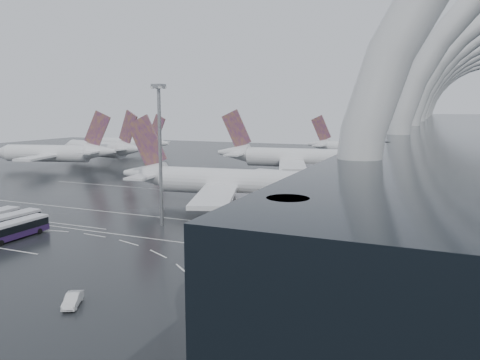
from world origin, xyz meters
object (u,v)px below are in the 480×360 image
at_px(airliner_main, 239,183).
at_px(jet_remote_far, 131,144).
at_px(gse_cart_belly_b, 322,206).
at_px(jet_remote_west, 55,154).
at_px(gse_cart_belly_a, 289,221).
at_px(jet_remote_mid, 101,149).
at_px(van_curve_c, 73,300).
at_px(airliner_gate_c, 366,149).
at_px(gse_cart_belly_e, 300,208).
at_px(floodlight_mast, 160,138).
at_px(bus_row_near_c, 5,224).
at_px(gse_cart_belly_d, 350,221).
at_px(airliner_gate_b, 303,159).
at_px(gse_cart_belly_c, 227,212).
at_px(bus_row_near_d, 15,229).

bearing_deg(airliner_main, jet_remote_far, 130.01).
distance_m(jet_remote_far, gse_cart_belly_b, 139.35).
xyz_separation_m(jet_remote_west, gse_cart_belly_a, (103.60, -46.81, -4.82)).
distance_m(airliner_main, jet_remote_west, 94.26).
height_order(jet_remote_mid, van_curve_c, jet_remote_mid).
height_order(airliner_gate_c, jet_remote_far, jet_remote_far).
bearing_deg(jet_remote_west, gse_cart_belly_e, 146.70).
xyz_separation_m(jet_remote_mid, floodlight_mast, (77.55, -77.40, 11.04)).
distance_m(bus_row_near_c, gse_cart_belly_a, 51.40).
height_order(jet_remote_mid, bus_row_near_c, jet_remote_mid).
height_order(gse_cart_belly_d, gse_cart_belly_e, gse_cart_belly_d).
bearing_deg(jet_remote_west, jet_remote_far, -99.09).
distance_m(bus_row_near_c, floodlight_mast, 31.09).
xyz_separation_m(airliner_main, airliner_gate_c, (12.96, 106.25, -0.39)).
xyz_separation_m(airliner_gate_b, gse_cart_belly_c, (1.05, -63.12, -4.83)).
bearing_deg(gse_cart_belly_c, airliner_main, 98.22).
relative_size(airliner_main, airliner_gate_b, 0.97).
bearing_deg(jet_remote_west, jet_remote_mid, -115.58).
bearing_deg(gse_cart_belly_d, airliner_gate_b, 113.03).
bearing_deg(gse_cart_belly_a, gse_cart_belly_e, 96.38).
height_order(airliner_main, gse_cart_belly_a, airliner_main).
distance_m(gse_cart_belly_b, gse_cart_belly_d, 13.98).
distance_m(airliner_main, gse_cart_belly_b, 19.11).
xyz_separation_m(jet_remote_west, gse_cart_belly_c, (89.24, -44.00, -4.89)).
distance_m(airliner_main, jet_remote_far, 127.57).
distance_m(bus_row_near_c, gse_cart_belly_b, 62.97).
relative_size(jet_remote_far, gse_cart_belly_a, 19.16).
bearing_deg(jet_remote_far, airliner_gate_c, -166.80).
bearing_deg(airliner_gate_c, bus_row_near_c, -101.25).
height_order(airliner_main, van_curve_c, airliner_main).
bearing_deg(airliner_gate_c, jet_remote_west, -139.76).
xyz_separation_m(van_curve_c, gse_cart_belly_c, (-2.82, 48.03, -0.14)).
xyz_separation_m(van_curve_c, gse_cart_belly_d, (22.15, 49.94, -0.04)).
xyz_separation_m(airliner_gate_c, van_curve_c, (-8.73, -164.06, -4.03)).
bearing_deg(bus_row_near_d, jet_remote_far, 28.49).
bearing_deg(airliner_gate_c, jet_remote_mid, -147.30).
distance_m(jet_remote_far, bus_row_near_c, 141.70).
xyz_separation_m(bus_row_near_d, floodlight_mast, (17.93, 17.70, 14.84)).
height_order(jet_remote_mid, floodlight_mast, floodlight_mast).
distance_m(airliner_gate_b, jet_remote_west, 90.24).
relative_size(bus_row_near_d, van_curve_c, 2.91).
relative_size(airliner_main, gse_cart_belly_d, 24.73).
bearing_deg(gse_cart_belly_a, airliner_gate_b, 103.15).
xyz_separation_m(airliner_main, jet_remote_west, (-87.82, 34.22, 0.32)).
xyz_separation_m(bus_row_near_d, gse_cart_belly_a, (40.00, 27.74, -1.06)).
bearing_deg(gse_cart_belly_c, bus_row_near_d, -130.00).
bearing_deg(airliner_gate_c, gse_cart_belly_b, -82.37).
relative_size(airliner_main, jet_remote_mid, 1.24).
bearing_deg(bus_row_near_c, jet_remote_mid, 33.04).
relative_size(airliner_gate_b, van_curve_c, 14.51).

